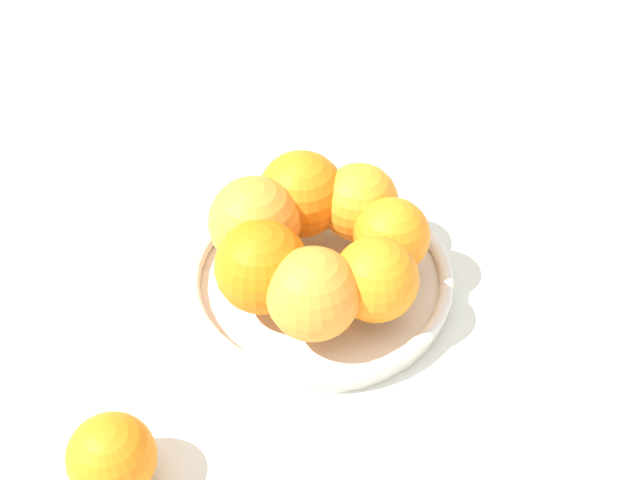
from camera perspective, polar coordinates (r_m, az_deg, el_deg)
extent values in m
plane|color=silver|center=(0.81, 0.00, -3.21)|extent=(4.00, 4.00, 0.00)
cylinder|color=silver|center=(0.80, 0.00, -2.90)|extent=(0.23, 0.23, 0.01)
torus|color=silver|center=(0.79, 0.00, -2.29)|extent=(0.24, 0.24, 0.01)
sphere|color=orange|center=(0.74, -3.75, -1.73)|extent=(0.08, 0.08, 0.08)
sphere|color=orange|center=(0.72, -0.26, -3.49)|extent=(0.08, 0.08, 0.08)
sphere|color=orange|center=(0.73, 3.59, -2.54)|extent=(0.07, 0.07, 0.07)
sphere|color=orange|center=(0.77, 4.61, 0.28)|extent=(0.07, 0.07, 0.07)
sphere|color=orange|center=(0.80, 2.52, 2.43)|extent=(0.07, 0.07, 0.07)
sphere|color=orange|center=(0.80, -1.19, 2.96)|extent=(0.08, 0.08, 0.08)
sphere|color=orange|center=(0.77, -4.21, 1.15)|extent=(0.08, 0.08, 0.08)
sphere|color=orange|center=(0.68, -13.19, -13.37)|extent=(0.07, 0.07, 0.07)
cube|color=silver|center=(0.92, 19.62, 1.39)|extent=(0.18, 0.18, 0.01)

